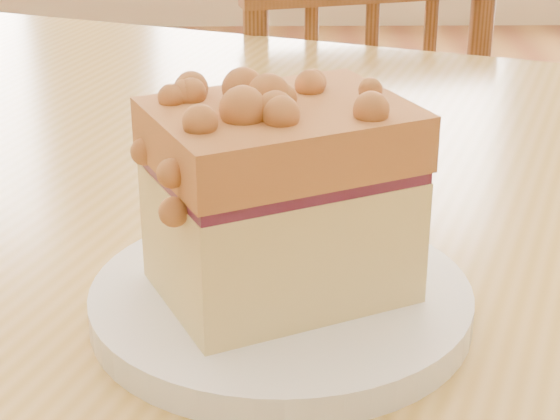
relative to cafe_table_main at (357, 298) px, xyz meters
name	(u,v)px	position (x,y,z in m)	size (l,w,h in m)	color
cafe_table_main	(357,298)	(0.00, 0.00, 0.00)	(1.58, 1.32, 0.75)	tan
cafe_chair_main	(335,212)	(0.03, 0.69, -0.24)	(0.46, 0.46, 0.85)	brown
plate	(281,302)	(-0.06, -0.17, 0.09)	(0.22, 0.22, 0.02)	white
cake_slice	(282,192)	(-0.06, -0.17, 0.16)	(0.17, 0.15, 0.13)	#EDDE86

